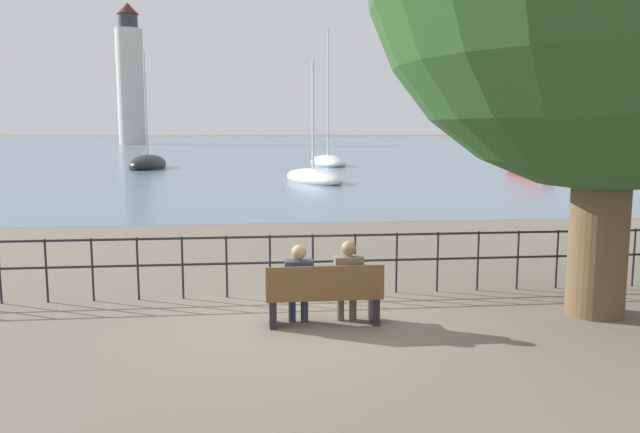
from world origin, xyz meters
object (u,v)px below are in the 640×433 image
seated_person_left (299,280)px  seated_person_right (348,278)px  sailboat_0 (148,164)px  sailboat_2 (313,178)px  park_bench (324,296)px  sailboat_3 (530,170)px  sailboat_1 (328,162)px  harbor_lighthouse (130,79)px

seated_person_left → seated_person_right: seated_person_right is taller
seated_person_right → sailboat_0: bearing=103.1°
seated_person_right → sailboat_2: bearing=85.6°
sailboat_2 → park_bench: bearing=-113.5°
sailboat_0 → sailboat_3: size_ratio=0.99×
park_bench → sailboat_2: 25.78m
sailboat_1 → sailboat_2: 17.03m
sailboat_3 → harbor_lighthouse: size_ratio=0.31×
park_bench → seated_person_left: 0.43m
seated_person_left → sailboat_2: (2.70, 25.59, -0.41)m
sailboat_0 → sailboat_3: 27.45m
sailboat_2 → harbor_lighthouse: (-28.87, 104.22, 13.47)m
sailboat_2 → harbor_lighthouse: 108.98m
park_bench → seated_person_right: 0.44m
seated_person_right → sailboat_0: 40.67m
sailboat_1 → harbor_lighthouse: size_ratio=0.38×
sailboat_2 → sailboat_3: (14.31, 3.91, 0.08)m
park_bench → sailboat_2: bearing=84.8°
sailboat_0 → sailboat_2: size_ratio=1.33×
sailboat_0 → harbor_lighthouse: (-17.66, 90.21, 13.38)m
seated_person_left → seated_person_right: 0.72m
seated_person_right → sailboat_3: (16.30, 29.51, -0.35)m
park_bench → seated_person_left: (-0.36, 0.08, 0.22)m
park_bench → sailboat_1: sailboat_1 is taller
seated_person_left → sailboat_3: 34.06m
sailboat_3 → seated_person_left: bearing=-109.1°
sailboat_0 → seated_person_left: bearing=-73.7°
seated_person_left → harbor_lighthouse: size_ratio=0.04×
sailboat_1 → sailboat_3: size_ratio=1.22×
park_bench → sailboat_2: (2.35, 25.67, -0.19)m
sailboat_2 → sailboat_3: size_ratio=0.75×
seated_person_left → sailboat_0: sailboat_0 is taller
harbor_lighthouse → sailboat_3: bearing=-66.7°
park_bench → harbor_lighthouse: bearing=101.5°
park_bench → seated_person_left: size_ratio=1.42×
harbor_lighthouse → seated_person_left: bearing=-78.6°
park_bench → seated_person_right: (0.36, 0.08, 0.25)m
sailboat_1 → harbor_lighthouse: bearing=103.9°
seated_person_left → sailboat_2: bearing=84.0°
sailboat_2 → sailboat_3: sailboat_3 is taller
seated_person_right → sailboat_1: (4.84, 42.39, -0.38)m
sailboat_1 → sailboat_2: bearing=-105.7°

